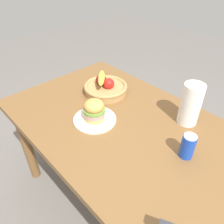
{
  "coord_description": "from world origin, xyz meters",
  "views": [
    {
      "loc": [
        0.68,
        -0.7,
        1.56
      ],
      "look_at": [
        -0.04,
        -0.03,
        0.81
      ],
      "focal_mm": 35.66,
      "sensor_mm": 36.0,
      "label": 1
    }
  ],
  "objects_px": {
    "soda_can": "(188,146)",
    "paper_towel_roll": "(191,104)",
    "fruit_basket": "(105,87)",
    "plate": "(95,119)",
    "sandwich": "(94,110)"
  },
  "relations": [
    {
      "from": "fruit_basket",
      "to": "paper_towel_roll",
      "type": "xyz_separation_m",
      "value": [
        0.54,
        0.13,
        0.08
      ]
    },
    {
      "from": "soda_can",
      "to": "paper_towel_roll",
      "type": "xyz_separation_m",
      "value": [
        -0.14,
        0.22,
        0.06
      ]
    },
    {
      "from": "plate",
      "to": "sandwich",
      "type": "bearing_deg",
      "value": 90.0
    },
    {
      "from": "fruit_basket",
      "to": "soda_can",
      "type": "bearing_deg",
      "value": -7.69
    },
    {
      "from": "sandwich",
      "to": "paper_towel_roll",
      "type": "distance_m",
      "value": 0.52
    },
    {
      "from": "plate",
      "to": "fruit_basket",
      "type": "xyz_separation_m",
      "value": [
        -0.18,
        0.24,
        0.04
      ]
    },
    {
      "from": "soda_can",
      "to": "fruit_basket",
      "type": "bearing_deg",
      "value": 172.31
    },
    {
      "from": "paper_towel_roll",
      "to": "sandwich",
      "type": "bearing_deg",
      "value": -134.08
    },
    {
      "from": "plate",
      "to": "paper_towel_roll",
      "type": "height_order",
      "value": "paper_towel_roll"
    },
    {
      "from": "sandwich",
      "to": "paper_towel_roll",
      "type": "xyz_separation_m",
      "value": [
        0.36,
        0.37,
        0.05
      ]
    },
    {
      "from": "soda_can",
      "to": "sandwich",
      "type": "bearing_deg",
      "value": -163.35
    },
    {
      "from": "plate",
      "to": "soda_can",
      "type": "xyz_separation_m",
      "value": [
        0.5,
        0.15,
        0.06
      ]
    },
    {
      "from": "soda_can",
      "to": "paper_towel_roll",
      "type": "relative_size",
      "value": 0.53
    },
    {
      "from": "soda_can",
      "to": "paper_towel_roll",
      "type": "distance_m",
      "value": 0.27
    },
    {
      "from": "plate",
      "to": "soda_can",
      "type": "distance_m",
      "value": 0.52
    }
  ]
}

